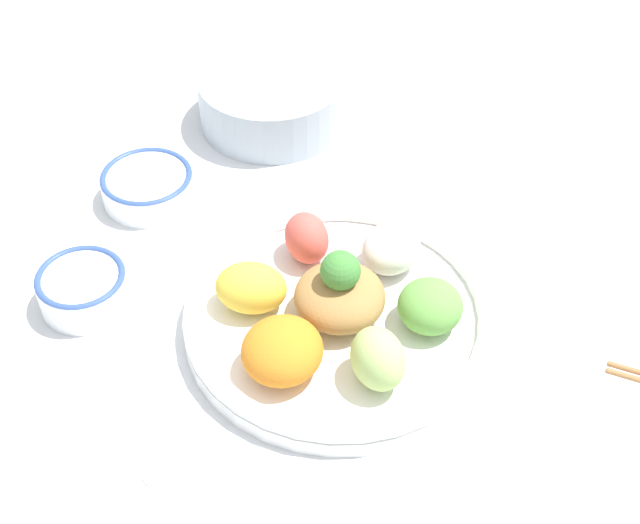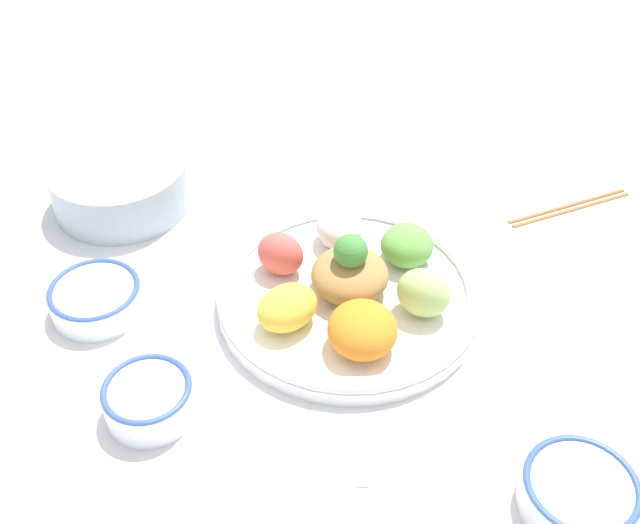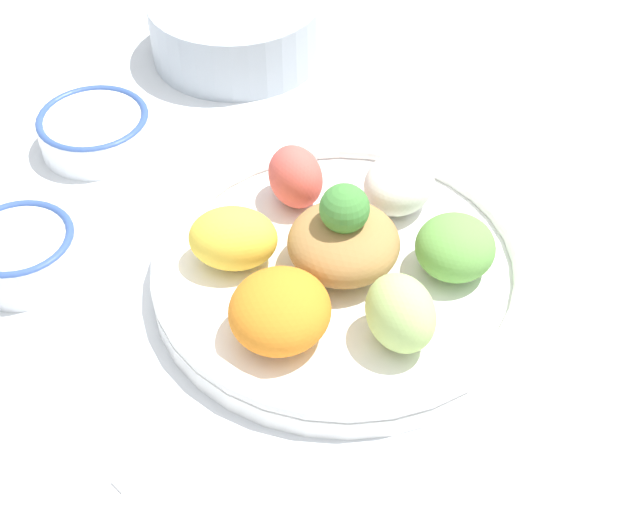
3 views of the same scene
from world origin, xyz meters
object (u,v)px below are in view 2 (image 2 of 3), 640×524
sauce_bowl_red (96,298)px  serving_spoon_extra (363,484)px  salad_platter (350,288)px  rice_bowl_blue (579,493)px  sauce_bowl_dark (149,399)px  side_serving_bowl (120,182)px  chopsticks_pair_near (570,207)px

sauce_bowl_red → serving_spoon_extra: 0.41m
salad_platter → rice_bowl_blue: 0.35m
sauce_bowl_dark → side_serving_bowl: size_ratio=0.50×
salad_platter → rice_bowl_blue: size_ratio=2.95×
sauce_bowl_dark → chopsticks_pair_near: 0.66m
sauce_bowl_dark → chopsticks_pair_near: sauce_bowl_dark is taller
chopsticks_pair_near → sauce_bowl_red: bearing=-4.7°
side_serving_bowl → serving_spoon_extra: size_ratio=1.64×
sauce_bowl_dark → chopsticks_pair_near: (-0.50, 0.43, -0.02)m
side_serving_bowl → chopsticks_pair_near: bearing=104.6°
serving_spoon_extra → sauce_bowl_red: bearing=56.2°
salad_platter → serving_spoon_extra: size_ratio=2.77×
rice_bowl_blue → side_serving_bowl: (-0.33, -0.65, 0.02)m
side_serving_bowl → chopsticks_pair_near: (-0.16, 0.63, -0.04)m
salad_platter → side_serving_bowl: bearing=-106.9°
salad_platter → sauce_bowl_red: size_ratio=2.93×
salad_platter → serving_spoon_extra: bearing=16.9°
sauce_bowl_red → chopsticks_pair_near: sauce_bowl_red is taller
salad_platter → serving_spoon_extra: 0.26m
rice_bowl_blue → side_serving_bowl: bearing=-116.7°
sauce_bowl_dark → salad_platter: bearing=143.0°
sauce_bowl_red → serving_spoon_extra: (0.15, 0.38, -0.02)m
side_serving_bowl → sauce_bowl_red: bearing=18.5°
sauce_bowl_dark → serving_spoon_extra: (0.03, 0.24, -0.02)m
salad_platter → rice_bowl_blue: bearing=52.5°
serving_spoon_extra → rice_bowl_blue: bearing=-92.2°
salad_platter → sauce_bowl_red: (0.10, -0.30, -0.01)m
side_serving_bowl → sauce_bowl_dark: bearing=31.0°
sauce_bowl_dark → sauce_bowl_red: bearing=-133.9°
rice_bowl_blue → serving_spoon_extra: rice_bowl_blue is taller
salad_platter → side_serving_bowl: (-0.11, -0.37, 0.01)m
rice_bowl_blue → serving_spoon_extra: (0.03, -0.20, -0.02)m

